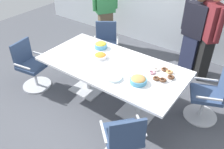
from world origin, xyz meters
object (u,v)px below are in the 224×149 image
at_px(office_chair_2, 106,46).
at_px(snack_bowl_chips_yellow, 101,45).
at_px(person_standing_1, 194,33).
at_px(office_chair_3, 31,67).
at_px(conference_table, 112,71).
at_px(office_chair_0, 123,141).
at_px(person_standing_0, 105,9).
at_px(plate_stack, 114,78).
at_px(snack_bowl_cookies, 138,80).
at_px(person_standing_2, 208,35).
at_px(snack_bowl_chips_orange, 100,56).
at_px(office_chair_1, 209,98).
at_px(donut_platter, 162,74).

relative_size(office_chair_2, snack_bowl_chips_yellow, 3.96).
bearing_deg(person_standing_1, office_chair_3, 59.01).
bearing_deg(person_standing_1, conference_table, 80.53).
bearing_deg(office_chair_0, snack_bowl_chips_yellow, 88.05).
xyz_separation_m(office_chair_2, person_standing_1, (1.58, 0.75, 0.47)).
height_order(office_chair_3, person_standing_0, person_standing_0).
xyz_separation_m(office_chair_0, plate_stack, (-0.61, 0.64, 0.36)).
distance_m(snack_bowl_cookies, snack_bowl_chips_yellow, 1.21).
bearing_deg(office_chair_3, snack_bowl_chips_yellow, 122.18).
bearing_deg(person_standing_2, plate_stack, 114.89).
xyz_separation_m(office_chair_2, person_standing_2, (1.85, 0.70, 0.52)).
height_order(conference_table, office_chair_0, office_chair_0).
bearing_deg(snack_bowl_cookies, plate_stack, -159.87).
relative_size(office_chair_2, plate_stack, 3.83).
height_order(snack_bowl_chips_orange, snack_bowl_chips_yellow, snack_bowl_chips_yellow).
relative_size(office_chair_0, office_chair_3, 1.00).
bearing_deg(snack_bowl_cookies, person_standing_1, 86.19).
bearing_deg(snack_bowl_chips_orange, conference_table, -10.18).
bearing_deg(office_chair_2, person_standing_2, 166.39).
bearing_deg(person_standing_0, snack_bowl_chips_orange, 68.89).
distance_m(office_chair_2, person_standing_1, 1.81).
height_order(person_standing_1, person_standing_2, person_standing_2).
xyz_separation_m(office_chair_3, person_standing_0, (0.07, 2.20, 0.51)).
xyz_separation_m(conference_table, snack_bowl_cookies, (0.60, -0.18, 0.17)).
bearing_deg(person_standing_0, office_chair_1, 102.82).
relative_size(office_chair_1, snack_bowl_chips_orange, 4.16).
distance_m(conference_table, person_standing_0, 2.20).
xyz_separation_m(office_chair_1, person_standing_0, (-2.89, 1.12, 0.51)).
relative_size(office_chair_3, snack_bowl_cookies, 3.66).
bearing_deg(snack_bowl_chips_yellow, office_chair_3, -138.38).
height_order(snack_bowl_cookies, donut_platter, snack_bowl_cookies).
bearing_deg(office_chair_3, person_standing_2, 122.04).
relative_size(office_chair_1, person_standing_2, 0.51).
distance_m(snack_bowl_chips_yellow, plate_stack, 0.99).
distance_m(snack_bowl_chips_orange, donut_platter, 1.08).
xyz_separation_m(conference_table, office_chair_1, (1.48, 0.55, -0.22)).
relative_size(person_standing_1, person_standing_2, 0.95).
height_order(conference_table, person_standing_2, person_standing_2).
distance_m(conference_table, snack_bowl_cookies, 0.65).
relative_size(office_chair_0, donut_platter, 2.26).
bearing_deg(office_chair_1, donut_platter, 94.44).
height_order(office_chair_0, office_chair_3, same).
bearing_deg(snack_bowl_chips_orange, person_standing_0, 124.90).
height_order(office_chair_1, snack_bowl_chips_orange, office_chair_1).
bearing_deg(snack_bowl_cookies, office_chair_0, -70.77).
relative_size(office_chair_3, plate_stack, 3.83).
distance_m(person_standing_1, snack_bowl_chips_yellow, 1.84).
bearing_deg(snack_bowl_chips_yellow, office_chair_0, -43.16).
xyz_separation_m(snack_bowl_chips_yellow, donut_platter, (1.29, -0.15, -0.04)).
bearing_deg(snack_bowl_chips_yellow, office_chair_1, 6.06).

